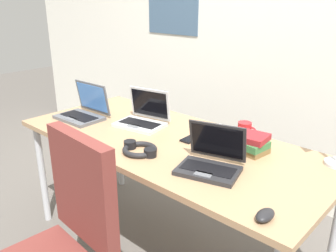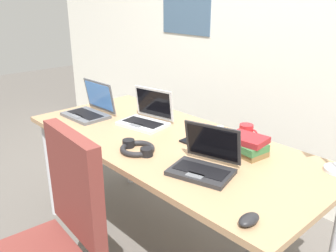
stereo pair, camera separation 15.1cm
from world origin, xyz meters
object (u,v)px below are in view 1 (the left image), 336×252
at_px(headphones, 140,149).
at_px(book_stack, 249,143).
at_px(laptop_center, 83,111).
at_px(computer_mouse, 265,215).
at_px(pill_bottle, 219,131).
at_px(laptop_mid_desk, 143,118).
at_px(coffee_mug, 245,130).
at_px(cell_phone, 191,138).
at_px(laptop_front_right, 211,161).

bearing_deg(headphones, book_stack, 43.30).
xyz_separation_m(laptop_center, book_stack, (1.07, 0.26, 0.00)).
bearing_deg(computer_mouse, laptop_center, 171.38).
height_order(pill_bottle, book_stack, book_stack).
relative_size(headphones, pill_bottle, 2.71).
xyz_separation_m(laptop_center, pill_bottle, (0.85, 0.30, -0.00)).
bearing_deg(pill_bottle, headphones, -113.70).
distance_m(laptop_mid_desk, headphones, 0.41).
bearing_deg(book_stack, coffee_mug, 127.67).
bearing_deg(cell_phone, book_stack, 10.07).
distance_m(computer_mouse, headphones, 0.76).
relative_size(pill_bottle, coffee_mug, 0.70).
height_order(cell_phone, coffee_mug, coffee_mug).
xyz_separation_m(laptop_mid_desk, coffee_mug, (0.57, 0.24, 0.00)).
relative_size(headphones, book_stack, 1.08).
xyz_separation_m(cell_phone, pill_bottle, (0.10, 0.12, 0.04)).
bearing_deg(laptop_center, laptop_front_right, -1.95).
distance_m(laptop_mid_desk, book_stack, 0.69).
bearing_deg(pill_bottle, laptop_mid_desk, -164.15).
bearing_deg(cell_phone, computer_mouse, -33.73).
bearing_deg(pill_bottle, laptop_center, -160.32).
height_order(cell_phone, pill_bottle, pill_bottle).
distance_m(computer_mouse, coffee_mug, 0.78).
xyz_separation_m(laptop_mid_desk, cell_phone, (0.37, 0.02, -0.04)).
height_order(computer_mouse, book_stack, book_stack).
bearing_deg(headphones, laptop_front_right, 13.01).
relative_size(computer_mouse, book_stack, 0.48).
relative_size(laptop_mid_desk, laptop_center, 1.05).
xyz_separation_m(laptop_front_right, headphones, (-0.38, -0.09, -0.03)).
height_order(laptop_mid_desk, book_stack, laptop_mid_desk).
distance_m(cell_phone, pill_bottle, 0.16).
bearing_deg(coffee_mug, laptop_mid_desk, -156.86).
bearing_deg(laptop_front_right, headphones, -166.99).
height_order(laptop_center, pill_bottle, laptop_center).
xyz_separation_m(laptop_front_right, coffee_mug, (-0.09, 0.45, 0.00)).
xyz_separation_m(computer_mouse, book_stack, (-0.35, 0.48, 0.03)).
relative_size(laptop_front_right, pill_bottle, 4.15).
xyz_separation_m(laptop_front_right, laptop_center, (-1.04, 0.04, 0.00)).
bearing_deg(book_stack, cell_phone, -167.63).
distance_m(cell_phone, coffee_mug, 0.30).
bearing_deg(headphones, pill_bottle, 66.30).
bearing_deg(laptop_center, laptop_mid_desk, 24.19).
bearing_deg(laptop_center, coffee_mug, 23.56).
height_order(laptop_center, headphones, laptop_center).
distance_m(computer_mouse, pill_bottle, 0.77).
distance_m(laptop_center, cell_phone, 0.77).
bearing_deg(laptop_center, book_stack, 13.60).
bearing_deg(laptop_mid_desk, laptop_front_right, -17.25).
xyz_separation_m(cell_phone, book_stack, (0.32, 0.07, 0.04)).
height_order(computer_mouse, headphones, headphones).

